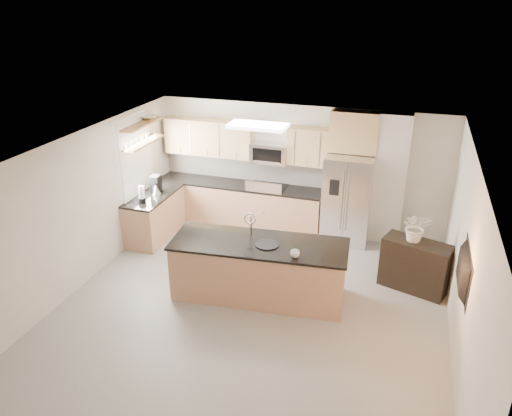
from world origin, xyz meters
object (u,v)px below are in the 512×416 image
(kettle, at_px, (156,189))
(television, at_px, (459,270))
(blender, at_px, (142,195))
(microwave, at_px, (269,153))
(coffee_maker, at_px, (156,184))
(platter, at_px, (267,245))
(credenza, at_px, (415,266))
(cup, at_px, (295,254))
(island, at_px, (259,269))
(refrigerator, at_px, (347,199))
(range, at_px, (267,207))
(flower_vase, at_px, (417,220))
(bowl, at_px, (149,117))

(kettle, xyz_separation_m, television, (5.54, -2.10, 0.33))
(blender, relative_size, kettle, 1.49)
(microwave, xyz_separation_m, kettle, (-2.02, -1.15, -0.61))
(coffee_maker, bearing_deg, television, -21.69)
(microwave, height_order, blender, microwave)
(platter, bearing_deg, television, -11.85)
(credenza, distance_m, cup, 2.26)
(island, bearing_deg, coffee_maker, 143.92)
(refrigerator, bearing_deg, island, -113.29)
(island, xyz_separation_m, blender, (-2.68, 1.02, 0.58))
(platter, bearing_deg, range, 106.33)
(kettle, distance_m, television, 5.93)
(range, bearing_deg, coffee_maker, -156.95)
(range, bearing_deg, kettle, -153.23)
(platter, bearing_deg, microwave, 105.61)
(blender, distance_m, coffee_maker, 0.60)
(flower_vase, bearing_deg, platter, -154.34)
(refrigerator, distance_m, television, 3.62)
(kettle, relative_size, coffee_maker, 0.68)
(range, xyz_separation_m, credenza, (3.04, -1.52, -0.03))
(cup, distance_m, coffee_maker, 3.85)
(microwave, bearing_deg, range, -90.00)
(credenza, relative_size, bowl, 2.72)
(bowl, xyz_separation_m, television, (5.76, -2.46, -1.04))
(range, xyz_separation_m, bowl, (-2.25, -0.66, 1.91))
(flower_vase, bearing_deg, island, -156.44)
(range, xyz_separation_m, island, (0.60, -2.50, 0.02))
(refrigerator, xyz_separation_m, credenza, (1.38, -1.47, -0.45))
(television, bearing_deg, range, 48.36)
(island, bearing_deg, credenza, 16.90)
(kettle, xyz_separation_m, coffee_maker, (-0.07, 0.13, 0.06))
(bowl, height_order, television, bowl)
(island, distance_m, credenza, 2.63)
(bowl, bearing_deg, microwave, 19.26)
(coffee_maker, bearing_deg, kettle, -61.75)
(flower_vase, bearing_deg, refrigerator, 132.54)
(bowl, bearing_deg, flower_vase, -8.82)
(microwave, distance_m, television, 4.79)
(kettle, height_order, coffee_maker, coffee_maker)
(range, xyz_separation_m, coffee_maker, (-2.09, -0.89, 0.61))
(blender, distance_m, bowl, 1.57)
(microwave, relative_size, cup, 5.41)
(island, bearing_deg, television, -17.18)
(coffee_maker, bearing_deg, cup, -29.40)
(range, height_order, refrigerator, refrigerator)
(refrigerator, xyz_separation_m, cup, (-0.40, -2.73, 0.14))
(microwave, distance_m, bowl, 2.50)
(refrigerator, distance_m, island, 2.71)
(credenza, xyz_separation_m, television, (0.47, -1.61, 0.91))
(credenza, distance_m, kettle, 5.12)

